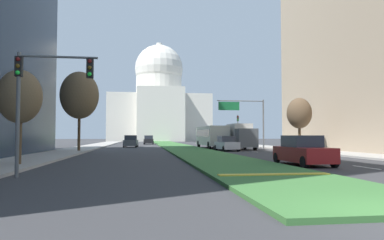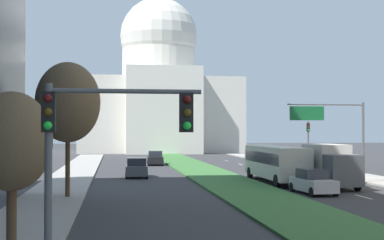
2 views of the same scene
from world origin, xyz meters
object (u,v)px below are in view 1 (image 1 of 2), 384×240
Objects in this scene: sedan_lead_stopped at (303,151)px; sedan_midblock at (227,144)px; overhead_guide_sign at (246,113)px; sedan_distant at (131,142)px; traffic_light_far_right at (238,126)px; sedan_far_horizon at (149,140)px; box_truck_delivery at (241,136)px; city_bus at (212,135)px; capitol_building at (159,103)px; street_tree_left_mid at (80,95)px; street_tree_right_mid at (299,113)px; street_tree_left_near at (20,97)px; traffic_light_near_left at (40,86)px.

sedan_lead_stopped is 19.44m from sedan_midblock.
overhead_guide_sign reaches higher than sedan_distant.
overhead_guide_sign is at bearing -29.97° from sedan_distant.
overhead_guide_sign is at bearing -100.37° from traffic_light_far_right.
box_truck_delivery reaches higher than sedan_far_horizon.
city_bus is (0.00, 27.87, 0.96)m from sedan_lead_stopped.
capitol_building reaches higher than street_tree_left_mid.
overhead_guide_sign is at bearing 56.29° from sedan_midblock.
overhead_guide_sign is 8.29m from sedan_midblock.
street_tree_right_mid is (11.54, -80.13, -8.19)m from capitol_building.
street_tree_right_mid is at bearing -81.81° from capitol_building.
capitol_building reaches higher than sedan_distant.
city_bus reaches higher than sedan_lead_stopped.
overhead_guide_sign is at bearing 110.70° from street_tree_right_mid.
sedan_lead_stopped reaches higher than sedan_midblock.
street_tree_left_near is at bearing -121.61° from traffic_light_far_right.
capitol_building is 6.01× the size of street_tree_left_near.
traffic_light_near_left is at bearing -135.19° from street_tree_right_mid.
street_tree_left_mid is 1.88× the size of sedan_far_horizon.
sedan_distant is at bearing -99.44° from sedan_far_horizon.
street_tree_left_near is 0.49× the size of city_bus.
sedan_far_horizon is (-12.24, 26.59, -3.85)m from overhead_guide_sign.
overhead_guide_sign reaches higher than sedan_midblock.
street_tree_right_mid is 1.33× the size of sedan_distant.
traffic_light_near_left is 0.96× the size of street_tree_left_near.
sedan_lead_stopped is at bearing -72.12° from sedan_distant.
sedan_lead_stopped is 1.06× the size of sedan_distant.
street_tree_left_mid is 1.98× the size of sedan_midblock.
box_truck_delivery reaches higher than city_bus.
traffic_light_near_left is 34.71m from overhead_guide_sign.
street_tree_right_mid is 38.87m from sedan_far_horizon.
city_bus is at bearing -30.14° from sedan_distant.
box_truck_delivery is at bearing 125.82° from street_tree_right_mid.
sedan_lead_stopped is at bearing -99.21° from overhead_guide_sign.
box_truck_delivery is 5.48m from city_bus.
traffic_light_near_left is 1.00× the size of traffic_light_far_right.
traffic_light_near_left is 1.19× the size of sedan_distant.
sedan_midblock is 33.68m from sedan_far_horizon.
box_truck_delivery reaches higher than sedan_lead_stopped.
capitol_building is 97.57m from sedan_lead_stopped.
sedan_lead_stopped is at bearing -99.59° from traffic_light_far_right.
capitol_building is 6.24× the size of traffic_light_far_right.
capitol_building is 79.03m from street_tree_left_mid.
box_truck_delivery is at bearing -119.50° from overhead_guide_sign.
sedan_midblock is 4.70m from box_truck_delivery.
capitol_building is at bearing 82.81° from street_tree_left_near.
street_tree_left_mid is 16.93m from sedan_distant.
street_tree_left_mid is at bearing -178.16° from sedan_midblock.
sedan_distant is (-18.55, 17.63, -3.30)m from street_tree_right_mid.
sedan_far_horizon is (5.50, 56.40, -2.97)m from traffic_light_near_left.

